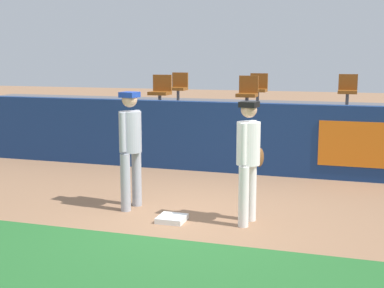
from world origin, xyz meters
TOP-DOWN VIEW (x-y plane):
  - ground_plane at (0.00, 0.00)m, footprint 60.00×60.00m
  - grass_foreground_strip at (0.00, -2.23)m, footprint 18.00×2.80m
  - first_base at (-0.15, -0.11)m, footprint 0.40×0.40m
  - player_fielder_home at (0.93, 0.14)m, footprint 0.40×0.54m
  - player_runner_visitor at (-1.00, 0.35)m, footprint 0.40×0.52m
  - field_wall at (0.01, 3.42)m, footprint 18.00×0.26m
  - bleacher_platform at (0.00, 5.99)m, footprint 18.00×4.80m
  - seat_back_center at (-0.12, 6.66)m, footprint 0.46×0.44m
  - seat_front_center at (-0.04, 4.86)m, footprint 0.45×0.44m
  - seat_back_left at (-2.33, 6.66)m, footprint 0.45×0.44m
  - seat_back_right at (2.15, 6.66)m, footprint 0.47×0.44m
  - seat_front_left at (-2.19, 4.86)m, footprint 0.47×0.44m

SIDE VIEW (x-z plane):
  - ground_plane at x=0.00m, z-range 0.00..0.00m
  - grass_foreground_strip at x=0.00m, z-range 0.00..0.01m
  - first_base at x=-0.15m, z-range 0.00..0.08m
  - bleacher_platform at x=0.00m, z-range 0.00..1.13m
  - field_wall at x=0.01m, z-range 0.00..1.47m
  - player_fielder_home at x=0.93m, z-range 0.14..1.92m
  - player_runner_visitor at x=-1.00m, z-range 0.15..2.01m
  - seat_back_left at x=-2.33m, z-range 1.18..2.02m
  - seat_front_center at x=-0.04m, z-range 1.18..2.02m
  - seat_back_center at x=-0.12m, z-range 1.18..2.02m
  - seat_back_right at x=2.15m, z-range 1.18..2.02m
  - seat_front_left at x=-2.19m, z-range 1.18..2.02m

